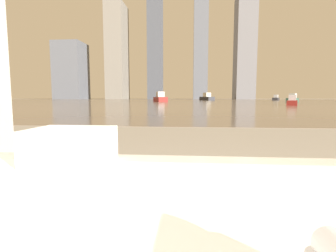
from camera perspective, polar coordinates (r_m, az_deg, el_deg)
name	(u,v)px	position (r m, az deg, el deg)	size (l,w,h in m)	color
towel_stack	(71,146)	(0.95, -20.30, -4.08)	(0.26, 0.21, 0.12)	white
harbor_water	(190,101)	(62.00, 4.79, 5.50)	(180.00, 110.00, 0.01)	gray
harbor_boat_0	(293,99)	(49.41, 25.49, 5.33)	(3.18, 4.04, 1.47)	#335647
harbor_boat_1	(276,98)	(77.27, 22.44, 5.60)	(2.96, 4.25, 1.52)	#2D2D33
harbor_boat_2	(207,98)	(70.99, 8.47, 6.13)	(3.88, 5.71, 2.03)	#2D2D33
harbor_boat_3	(160,98)	(48.56, -1.70, 6.08)	(3.19, 5.19, 1.84)	maroon
harbor_boat_4	(292,102)	(29.45, 25.42, 4.82)	(1.90, 2.92, 1.04)	maroon
skyline_tower_0	(71,71)	(130.68, -20.32, 11.13)	(12.37, 13.32, 25.53)	slate
skyline_tower_1	(117,53)	(124.17, -11.01, 15.41)	(7.79, 13.57, 41.57)	gray
skyline_tower_2	(155,15)	(124.36, -2.82, 23.05)	(6.04, 9.32, 73.49)	#4C515B
skyline_tower_3	(201,46)	(120.15, 7.12, 16.91)	(6.08, 8.64, 46.21)	slate
skyline_tower_4	(245,49)	(122.00, 16.37, 15.81)	(8.00, 11.37, 43.15)	slate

